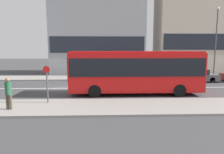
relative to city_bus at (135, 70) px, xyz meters
The scene contains 11 objects.
ground_plane 6.33m from the city_bus, 156.02° to the left, with size 120.00×120.00×0.00m, color #3A3A3D.
sidewalk_near 6.95m from the city_bus, 145.35° to the right, with size 44.00×3.50×0.13m.
sidewalk_far 10.46m from the city_bus, 122.32° to the left, with size 44.00×3.50×0.13m.
lane_centerline 6.32m from the city_bus, 156.02° to the left, with size 41.80×0.16×0.01m.
apartment_block_left_tower 16.04m from the city_bus, 103.07° to the left, with size 13.39×5.44×15.14m.
apartment_block_right_tower 20.11m from the city_bus, 49.09° to the left, with size 14.24×5.04×16.56m.
city_bus is the anchor object (origin of this frame).
parked_car_0 9.52m from the city_bus, 37.15° to the left, with size 4.47×1.84×1.39m.
pedestrian_near_stop 8.99m from the city_bus, 151.03° to the right, with size 0.35×0.34×1.82m.
bus_stop_sign 6.74m from the city_bus, 154.11° to the right, with size 0.44×0.12×2.41m.
street_lamp 13.15m from the city_bus, 35.29° to the left, with size 0.36×0.36×8.15m.
Camera 1 is at (3.14, -18.00, 3.51)m, focal length 32.00 mm.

